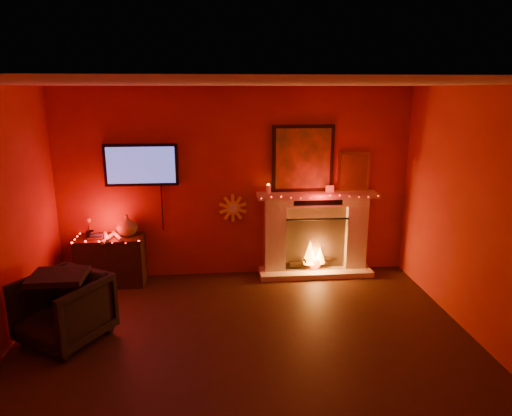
{
  "coord_description": "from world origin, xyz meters",
  "views": [
    {
      "loc": [
        -0.31,
        -3.86,
        2.66
      ],
      "look_at": [
        0.21,
        1.7,
        1.2
      ],
      "focal_mm": 32.0,
      "sensor_mm": 36.0,
      "label": 1
    }
  ],
  "objects_px": {
    "tv": "(141,165)",
    "armchair": "(64,309)",
    "console_table": "(112,257)",
    "sunburst_clock": "(233,208)",
    "fireplace": "(315,226)"
  },
  "relations": [
    {
      "from": "sunburst_clock",
      "to": "console_table",
      "type": "height_order",
      "value": "sunburst_clock"
    },
    {
      "from": "tv",
      "to": "sunburst_clock",
      "type": "relative_size",
      "value": 3.1
    },
    {
      "from": "console_table",
      "to": "armchair",
      "type": "height_order",
      "value": "console_table"
    },
    {
      "from": "armchair",
      "to": "console_table",
      "type": "bearing_deg",
      "value": 114.81
    },
    {
      "from": "fireplace",
      "to": "console_table",
      "type": "relative_size",
      "value": 2.21
    },
    {
      "from": "sunburst_clock",
      "to": "console_table",
      "type": "distance_m",
      "value": 1.82
    },
    {
      "from": "fireplace",
      "to": "console_table",
      "type": "bearing_deg",
      "value": -177.51
    },
    {
      "from": "tv",
      "to": "console_table",
      "type": "distance_m",
      "value": 1.35
    },
    {
      "from": "fireplace",
      "to": "armchair",
      "type": "relative_size",
      "value": 2.69
    },
    {
      "from": "sunburst_clock",
      "to": "console_table",
      "type": "bearing_deg",
      "value": -172.72
    },
    {
      "from": "sunburst_clock",
      "to": "armchair",
      "type": "xyz_separation_m",
      "value": [
        -1.9,
        -1.71,
        -0.63
      ]
    },
    {
      "from": "tv",
      "to": "armchair",
      "type": "xyz_separation_m",
      "value": [
        -0.65,
        -1.68,
        -1.28
      ]
    },
    {
      "from": "console_table",
      "to": "armchair",
      "type": "xyz_separation_m",
      "value": [
        -0.2,
        -1.49,
        -0.02
      ]
    },
    {
      "from": "fireplace",
      "to": "armchair",
      "type": "distance_m",
      "value": 3.51
    },
    {
      "from": "tv",
      "to": "sunburst_clock",
      "type": "distance_m",
      "value": 1.41
    }
  ]
}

